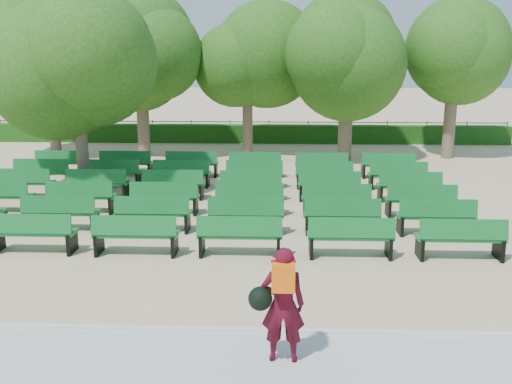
{
  "coord_description": "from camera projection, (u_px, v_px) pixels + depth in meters",
  "views": [
    {
      "loc": [
        1.47,
        -14.7,
        4.47
      ],
      "look_at": [
        0.94,
        -1.0,
        1.1
      ],
      "focal_mm": 40.0,
      "sensor_mm": 36.0,
      "label": 1
    }
  ],
  "objects": [
    {
      "name": "tree_line",
      "position": [
        245.0,
        156.0,
        25.09
      ],
      "size": [
        21.8,
        6.8,
        7.04
      ],
      "primitive_type": null,
      "color": "#2E641A",
      "rests_on": "ground"
    },
    {
      "name": "fence",
      "position": [
        250.0,
        141.0,
        29.36
      ],
      "size": [
        26.0,
        0.1,
        1.02
      ],
      "primitive_type": null,
      "color": "black",
      "rests_on": "ground"
    },
    {
      "name": "ground",
      "position": [
        223.0,
        222.0,
        15.39
      ],
      "size": [
        120.0,
        120.0,
        0.0
      ],
      "primitive_type": "plane",
      "color": "tan"
    },
    {
      "name": "person",
      "position": [
        281.0,
        303.0,
        8.19
      ],
      "size": [
        0.82,
        0.49,
        1.74
      ],
      "rotation": [
        0.0,
        0.0,
        3.14
      ],
      "color": "#480A18",
      "rests_on": "ground"
    },
    {
      "name": "tree_among",
      "position": [
        76.0,
        70.0,
        17.4
      ],
      "size": [
        4.45,
        4.45,
        5.96
      ],
      "color": "brown",
      "rests_on": "ground"
    },
    {
      "name": "bench_array",
      "position": [
        210.0,
        203.0,
        17.0
      ],
      "size": [
        1.93,
        0.68,
        1.2
      ],
      "rotation": [
        0.0,
        0.0,
        -0.05
      ],
      "color": "#136E2A",
      "rests_on": "ground"
    },
    {
      "name": "curb",
      "position": [
        186.0,
        330.0,
        9.31
      ],
      "size": [
        30.0,
        0.12,
        0.1
      ],
      "primitive_type": "cube",
      "color": "silver",
      "rests_on": "ground"
    },
    {
      "name": "paving",
      "position": [
        174.0,
        369.0,
        8.2
      ],
      "size": [
        30.0,
        2.2,
        0.06
      ],
      "primitive_type": "cube",
      "color": "beige",
      "rests_on": "ground"
    },
    {
      "name": "hedge",
      "position": [
        249.0,
        134.0,
        28.86
      ],
      "size": [
        26.0,
        0.7,
        0.9
      ],
      "primitive_type": "cube",
      "color": "#1B5114",
      "rests_on": "ground"
    }
  ]
}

